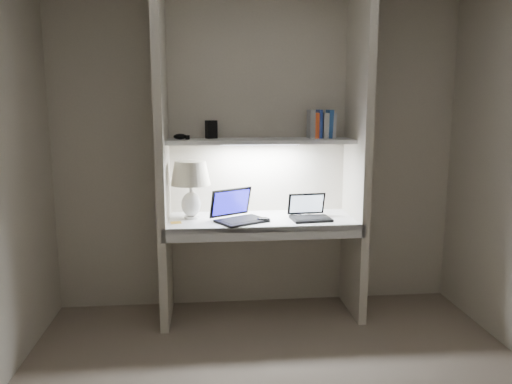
{
  "coord_description": "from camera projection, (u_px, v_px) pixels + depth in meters",
  "views": [
    {
      "loc": [
        -0.4,
        -2.45,
        1.63
      ],
      "look_at": [
        -0.06,
        1.05,
        1.0
      ],
      "focal_mm": 35.0,
      "sensor_mm": 36.0,
      "label": 1
    }
  ],
  "objects": [
    {
      "name": "shelf_gadget",
      "position": [
        180.0,
        137.0,
        3.71
      ],
      "size": [
        0.12,
        0.1,
        0.04
      ],
      "primitive_type": "ellipsoid",
      "rotation": [
        0.0,
        0.0,
        0.31
      ],
      "color": "black",
      "rests_on": "shelf"
    },
    {
      "name": "laptop_main",
      "position": [
        238.0,
        214.0,
        3.7
      ],
      "size": [
        0.45,
        0.43,
        0.23
      ],
      "rotation": [
        0.0,
        0.0,
        0.54
      ],
      "color": "black",
      "rests_on": "desk"
    },
    {
      "name": "back_wall",
      "position": [
        258.0,
        152.0,
        3.98
      ],
      "size": [
        3.2,
        0.01,
        2.5
      ],
      "primitive_type": "cube",
      "color": "beige",
      "rests_on": "floor"
    },
    {
      "name": "mouse",
      "position": [
        264.0,
        220.0,
        3.67
      ],
      "size": [
        0.11,
        0.08,
        0.04
      ],
      "primitive_type": "ellipsoid",
      "rotation": [
        0.0,
        0.0,
        -0.18
      ],
      "color": "black",
      "rests_on": "desk"
    },
    {
      "name": "laptop_netbook",
      "position": [
        309.0,
        213.0,
        3.77
      ],
      "size": [
        0.31,
        0.28,
        0.19
      ],
      "rotation": [
        0.0,
        0.0,
        0.1
      ],
      "color": "black",
      "rests_on": "desk"
    },
    {
      "name": "book_row",
      "position": [
        321.0,
        125.0,
        3.87
      ],
      "size": [
        0.21,
        0.15,
        0.22
      ],
      "color": "#BCBCBC",
      "rests_on": "shelf"
    },
    {
      "name": "desk_apron",
      "position": [
        265.0,
        233.0,
        3.54
      ],
      "size": [
        1.46,
        0.03,
        0.1
      ],
      "primitive_type": "cube",
      "color": "silver",
      "rests_on": "desk"
    },
    {
      "name": "shelf",
      "position": [
        260.0,
        141.0,
        3.78
      ],
      "size": [
        1.4,
        0.36,
        0.03
      ],
      "primitive_type": "cube",
      "color": "silver",
      "rests_on": "back_wall"
    },
    {
      "name": "alcove_panel_right",
      "position": [
        357.0,
        154.0,
        3.78
      ],
      "size": [
        0.06,
        0.55,
        2.5
      ],
      "primitive_type": "cube",
      "color": "beige",
      "rests_on": "floor"
    },
    {
      "name": "speaker",
      "position": [
        302.0,
        205.0,
        3.93
      ],
      "size": [
        0.12,
        0.1,
        0.14
      ],
      "primitive_type": "cube",
      "rotation": [
        0.0,
        0.0,
        -0.33
      ],
      "color": "silver",
      "rests_on": "desk"
    },
    {
      "name": "strip_light",
      "position": [
        260.0,
        144.0,
        3.79
      ],
      "size": [
        0.6,
        0.04,
        0.02
      ],
      "primitive_type": "cube",
      "color": "white",
      "rests_on": "shelf"
    },
    {
      "name": "sticky_note",
      "position": [
        176.0,
        223.0,
        3.65
      ],
      "size": [
        0.09,
        0.09,
        0.0
      ],
      "primitive_type": "cube",
      "rotation": [
        0.0,
        0.0,
        0.17
      ],
      "color": "gold",
      "rests_on": "desk"
    },
    {
      "name": "cable_coil",
      "position": [
        296.0,
        215.0,
        3.88
      ],
      "size": [
        0.11,
        0.11,
        0.01
      ],
      "primitive_type": "torus",
      "rotation": [
        0.0,
        0.0,
        -0.32
      ],
      "color": "black",
      "rests_on": "desk"
    },
    {
      "name": "shelf_box",
      "position": [
        211.0,
        129.0,
        3.83
      ],
      "size": [
        0.1,
        0.08,
        0.14
      ],
      "primitive_type": "cube",
      "rotation": [
        0.0,
        0.0,
        0.41
      ],
      "color": "black",
      "rests_on": "shelf"
    },
    {
      "name": "alcove_panel_left",
      "position": [
        162.0,
        156.0,
        3.64
      ],
      "size": [
        0.06,
        0.55,
        2.5
      ],
      "primitive_type": "cube",
      "color": "beige",
      "rests_on": "floor"
    },
    {
      "name": "desk",
      "position": [
        262.0,
        221.0,
        3.79
      ],
      "size": [
        1.4,
        0.55,
        0.04
      ],
      "primitive_type": "cube",
      "color": "white",
      "rests_on": "alcove_panel_left"
    },
    {
      "name": "table_lamp",
      "position": [
        191.0,
        180.0,
        3.73
      ],
      "size": [
        0.3,
        0.3,
        0.44
      ],
      "color": "white",
      "rests_on": "desk"
    }
  ]
}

